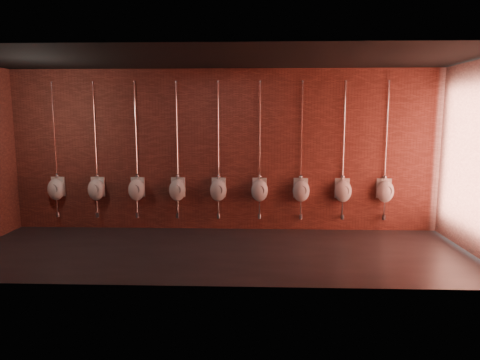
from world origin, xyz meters
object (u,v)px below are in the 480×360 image
(urinal_0, at_px, (56,188))
(urinal_3, at_px, (177,189))
(urinal_5, at_px, (260,189))
(urinal_7, at_px, (343,190))
(urinal_8, at_px, (385,190))
(urinal_2, at_px, (137,189))
(urinal_6, at_px, (301,190))
(urinal_4, at_px, (218,189))
(urinal_1, at_px, (96,188))

(urinal_0, height_order, urinal_3, same)
(urinal_0, height_order, urinal_5, same)
(urinal_7, distance_m, urinal_8, 0.82)
(urinal_3, height_order, urinal_8, same)
(urinal_2, xyz_separation_m, urinal_3, (0.82, 0.00, 0.00))
(urinal_3, bearing_deg, urinal_7, 0.00)
(urinal_5, distance_m, urinal_7, 1.65)
(urinal_7, xyz_separation_m, urinal_8, (0.82, 0.00, 0.00))
(urinal_6, xyz_separation_m, urinal_7, (0.82, 0.00, 0.00))
(urinal_0, height_order, urinal_2, same)
(urinal_3, distance_m, urinal_4, 0.82)
(urinal_5, bearing_deg, urinal_7, 0.00)
(urinal_4, height_order, urinal_8, same)
(urinal_1, xyz_separation_m, urinal_5, (3.29, 0.00, 0.00))
(urinal_0, bearing_deg, urinal_5, 0.00)
(urinal_2, bearing_deg, urinal_4, 0.00)
(urinal_7, bearing_deg, urinal_3, 180.00)
(urinal_2, height_order, urinal_3, same)
(urinal_3, distance_m, urinal_5, 1.65)
(urinal_2, distance_m, urinal_8, 4.94)
(urinal_1, distance_m, urinal_7, 4.94)
(urinal_7, bearing_deg, urinal_4, 180.00)
(urinal_5, relative_size, urinal_6, 1.00)
(urinal_1, distance_m, urinal_6, 4.12)
(urinal_1, height_order, urinal_8, same)
(urinal_7, bearing_deg, urinal_8, 0.00)
(urinal_0, relative_size, urinal_2, 1.00)
(urinal_1, height_order, urinal_5, same)
(urinal_5, relative_size, urinal_8, 1.00)
(urinal_2, distance_m, urinal_5, 2.47)
(urinal_2, bearing_deg, urinal_0, 180.00)
(urinal_3, bearing_deg, urinal_1, 180.00)
(urinal_7, bearing_deg, urinal_6, 180.00)
(urinal_8, bearing_deg, urinal_0, 180.00)
(urinal_5, xyz_separation_m, urinal_7, (1.65, 0.00, 0.00))
(urinal_1, relative_size, urinal_4, 1.00)
(urinal_4, bearing_deg, urinal_1, 180.00)
(urinal_0, bearing_deg, urinal_7, 0.00)
(urinal_0, distance_m, urinal_4, 3.29)
(urinal_0, distance_m, urinal_6, 4.94)
(urinal_0, height_order, urinal_8, same)
(urinal_3, height_order, urinal_7, same)
(urinal_6, distance_m, urinal_8, 1.65)
(urinal_1, xyz_separation_m, urinal_7, (4.94, 0.00, 0.00))
(urinal_5, bearing_deg, urinal_6, 0.00)
(urinal_0, bearing_deg, urinal_4, 0.00)
(urinal_1, bearing_deg, urinal_6, 0.00)
(urinal_2, bearing_deg, urinal_6, 0.00)
(urinal_2, relative_size, urinal_7, 1.00)
(urinal_4, bearing_deg, urinal_3, 180.00)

